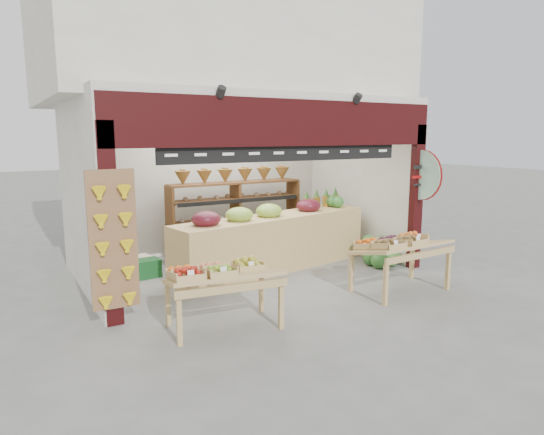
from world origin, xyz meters
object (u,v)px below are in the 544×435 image
Objects in this scene: back_shelving at (236,200)px; watermelon_pile at (380,254)px; refrigerator at (98,227)px; display_table_left at (216,274)px; display_table_right at (397,245)px; cardboard_stack at (128,264)px; mid_counter at (273,240)px.

back_shelving is 3.65× the size of watermelon_pile.
refrigerator is 3.59m from display_table_left.
display_table_right is 1.71m from watermelon_pile.
display_table_right is (3.85, -3.58, -0.07)m from refrigerator.
cardboard_stack is 4.69m from watermelon_pile.
refrigerator is at bearing 151.92° from mid_counter.
refrigerator is 5.26m from display_table_right.
back_shelving reaches higher than mid_counter.
back_shelving is at bearing 60.00° from display_table_left.
refrigerator is 3.19m from mid_counter.
watermelon_pile is at bearing -20.95° from mid_counter.
refrigerator is at bearing 115.37° from cardboard_stack.
mid_counter reaches higher than display_table_right.
display_table_left is (0.43, -2.80, 0.46)m from cardboard_stack.
refrigerator is 0.96m from cardboard_stack.
cardboard_stack is (0.33, -0.70, -0.57)m from refrigerator.
refrigerator reaches higher than watermelon_pile.
mid_counter is (0.06, -1.41, -0.60)m from back_shelving.
display_table_left is at bearing -73.76° from refrigerator.
display_table_right reaches higher than display_table_left.
back_shelving is 1.73× the size of refrigerator.
mid_counter is 2.63× the size of display_table_right.
refrigerator reaches higher than display_table_left.
back_shelving reaches higher than display_table_right.
mid_counter is at bearing -17.77° from cardboard_stack.
refrigerator is 1.08× the size of display_table_left.
cardboard_stack is (-2.40, -0.62, -0.89)m from back_shelving.
refrigerator reaches higher than mid_counter.
mid_counter is 2.69× the size of display_table_left.
cardboard_stack is at bearing -165.54° from back_shelving.
mid_counter is 2.86m from display_table_left.
mid_counter is at bearing 44.61° from display_table_left.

